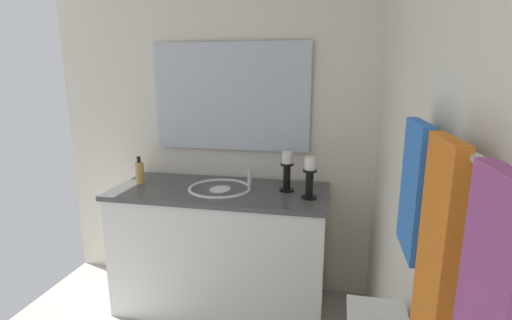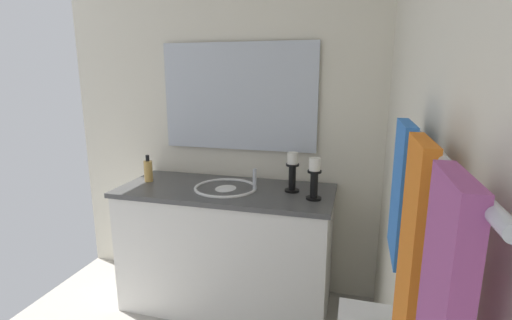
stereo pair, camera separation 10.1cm
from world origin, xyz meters
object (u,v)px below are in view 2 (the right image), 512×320
(towel_near_vanity, at_px, (401,191))
(candle_holder_tall, at_px, (314,178))
(towel_bar, at_px, (433,150))
(towel_center, at_px, (411,271))
(vanity_cabinet, at_px, (227,247))
(mirror, at_px, (238,97))
(candle_holder_short, at_px, (292,171))
(soap_bottle, at_px, (148,171))
(sink_basin, at_px, (226,194))

(towel_near_vanity, bearing_deg, candle_holder_tall, -162.05)
(towel_bar, height_order, towel_near_vanity, towel_near_vanity)
(towel_center, bearing_deg, vanity_cabinet, -146.83)
(candle_holder_tall, bearing_deg, towel_bar, 15.27)
(mirror, distance_m, towel_bar, 1.90)
(candle_holder_short, relative_size, soap_bottle, 1.36)
(vanity_cabinet, bearing_deg, towel_center, 33.17)
(vanity_cabinet, height_order, mirror, mirror)
(vanity_cabinet, relative_size, soap_bottle, 7.55)
(towel_center, bearing_deg, sink_basin, -146.86)
(towel_near_vanity, bearing_deg, candle_holder_short, -157.34)
(sink_basin, height_order, towel_center, towel_center)
(sink_basin, distance_m, mirror, 0.66)
(vanity_cabinet, distance_m, towel_bar, 1.92)
(towel_near_vanity, bearing_deg, towel_center, 0.00)
(vanity_cabinet, xyz_separation_m, candle_holder_short, (-0.05, 0.41, 0.53))
(candle_holder_short, distance_m, towel_center, 1.52)
(vanity_cabinet, xyz_separation_m, candle_holder_tall, (0.06, 0.56, 0.53))
(mirror, bearing_deg, sink_basin, 0.20)
(vanity_cabinet, distance_m, candle_holder_short, 0.67)
(towel_bar, bearing_deg, towel_near_vanity, -176.07)
(soap_bottle, distance_m, towel_center, 2.03)
(sink_basin, relative_size, candle_holder_tall, 1.65)
(soap_bottle, bearing_deg, towel_near_vanity, 52.06)
(vanity_cabinet, relative_size, candle_holder_tall, 5.57)
(candle_holder_tall, xyz_separation_m, soap_bottle, (-0.08, -1.12, -0.05))
(vanity_cabinet, bearing_deg, mirror, 179.99)
(vanity_cabinet, relative_size, candle_holder_short, 5.55)
(sink_basin, relative_size, towel_center, 0.74)
(sink_basin, xyz_separation_m, mirror, (-0.28, -0.00, 0.59))
(sink_basin, height_order, towel_bar, towel_bar)
(soap_bottle, bearing_deg, mirror, 115.19)
(candle_holder_tall, height_order, towel_center, towel_center)
(sink_basin, xyz_separation_m, towel_bar, (1.38, 0.92, 0.60))
(vanity_cabinet, distance_m, sink_basin, 0.36)
(candle_holder_tall, height_order, towel_near_vanity, towel_near_vanity)
(vanity_cabinet, xyz_separation_m, soap_bottle, (-0.02, -0.56, 0.48))
(mirror, relative_size, candle_holder_short, 4.34)
(candle_holder_tall, distance_m, candle_holder_short, 0.18)
(sink_basin, distance_m, candle_holder_tall, 0.59)
(candle_holder_tall, distance_m, soap_bottle, 1.12)
(mirror, xyz_separation_m, candle_holder_tall, (0.34, 0.56, -0.43))
(mirror, distance_m, towel_center, 1.90)
(candle_holder_short, bearing_deg, towel_near_vanity, 22.66)
(mirror, height_order, candle_holder_short, mirror)
(mirror, xyz_separation_m, soap_bottle, (0.26, -0.56, -0.48))
(candle_holder_tall, height_order, candle_holder_short, same)
(candle_holder_short, height_order, soap_bottle, candle_holder_short)
(sink_basin, relative_size, towel_bar, 0.51)
(mirror, xyz_separation_m, towel_bar, (1.66, 0.92, 0.01))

